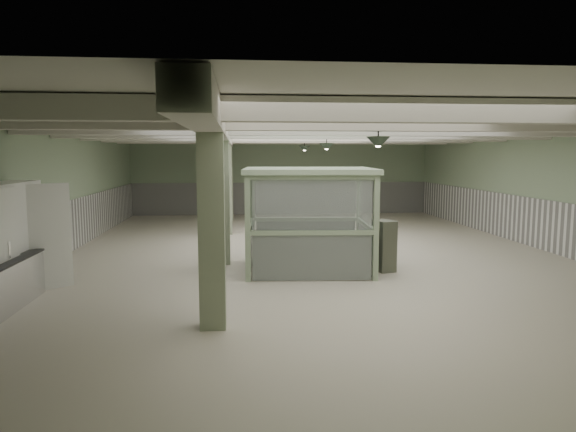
{
  "coord_description": "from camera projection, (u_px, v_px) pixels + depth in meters",
  "views": [
    {
      "loc": [
        -2.07,
        -14.29,
        2.84
      ],
      "look_at": [
        -0.83,
        -1.59,
        1.3
      ],
      "focal_mm": 32.0,
      "sensor_mm": 36.0,
      "label": 1
    }
  ],
  "objects": [
    {
      "name": "floor",
      "position": [
        311.0,
        254.0,
        14.66
      ],
      "size": [
        20.0,
        20.0,
        0.0
      ],
      "primitive_type": "plane",
      "color": "beige",
      "rests_on": "ground"
    },
    {
      "name": "ceiling",
      "position": [
        312.0,
        127.0,
        14.22
      ],
      "size": [
        14.0,
        20.0,
        0.02
      ],
      "primitive_type": "cube",
      "color": "beige",
      "rests_on": "wall_back"
    },
    {
      "name": "wall_back",
      "position": [
        282.0,
        176.0,
        24.32
      ],
      "size": [
        14.0,
        0.02,
        3.6
      ],
      "primitive_type": "cube",
      "color": "#8DA382",
      "rests_on": "floor"
    },
    {
      "name": "wall_front",
      "position": [
        472.0,
        272.0,
        4.56
      ],
      "size": [
        14.0,
        0.02,
        3.6
      ],
      "primitive_type": "cube",
      "color": "#8DA382",
      "rests_on": "floor"
    },
    {
      "name": "wall_left",
      "position": [
        54.0,
        193.0,
        13.77
      ],
      "size": [
        0.02,
        20.0,
        3.6
      ],
      "primitive_type": "cube",
      "color": "#8DA382",
      "rests_on": "floor"
    },
    {
      "name": "wall_right",
      "position": [
        547.0,
        190.0,
        15.12
      ],
      "size": [
        0.02,
        20.0,
        3.6
      ],
      "primitive_type": "cube",
      "color": "#8DA382",
      "rests_on": "floor"
    },
    {
      "name": "wainscot_left",
      "position": [
        57.0,
        232.0,
        13.89
      ],
      "size": [
        0.05,
        19.9,
        1.5
      ],
      "primitive_type": "cube",
      "color": "white",
      "rests_on": "floor"
    },
    {
      "name": "wainscot_right",
      "position": [
        544.0,
        225.0,
        15.24
      ],
      "size": [
        0.05,
        19.9,
        1.5
      ],
      "primitive_type": "cube",
      "color": "white",
      "rests_on": "floor"
    },
    {
      "name": "wainscot_back",
      "position": [
        282.0,
        198.0,
        24.42
      ],
      "size": [
        13.9,
        0.05,
        1.5
      ],
      "primitive_type": "cube",
      "color": "white",
      "rests_on": "floor"
    },
    {
      "name": "girder",
      "position": [
        222.0,
        134.0,
        14.01
      ],
      "size": [
        0.45,
        19.9,
        0.4
      ],
      "primitive_type": "cube",
      "color": "beige",
      "rests_on": "ceiling"
    },
    {
      "name": "beam_a",
      "position": [
        393.0,
        111.0,
        6.84
      ],
      "size": [
        13.9,
        0.35,
        0.32
      ],
      "primitive_type": "cube",
      "color": "beige",
      "rests_on": "ceiling"
    },
    {
      "name": "beam_b",
      "position": [
        352.0,
        122.0,
        9.31
      ],
      "size": [
        13.9,
        0.35,
        0.32
      ],
      "primitive_type": "cube",
      "color": "beige",
      "rests_on": "ceiling"
    },
    {
      "name": "beam_c",
      "position": [
        328.0,
        129.0,
        11.78
      ],
      "size": [
        13.9,
        0.35,
        0.32
      ],
      "primitive_type": "cube",
      "color": "beige",
      "rests_on": "ceiling"
    },
    {
      "name": "beam_d",
      "position": [
        312.0,
        133.0,
        14.25
      ],
      "size": [
        13.9,
        0.35,
        0.32
      ],
      "primitive_type": "cube",
      "color": "beige",
      "rests_on": "ceiling"
    },
    {
      "name": "beam_e",
      "position": [
        301.0,
        136.0,
        16.72
      ],
      "size": [
        13.9,
        0.35,
        0.32
      ],
      "primitive_type": "cube",
      "color": "beige",
      "rests_on": "ceiling"
    },
    {
      "name": "beam_f",
      "position": [
        293.0,
        139.0,
        19.19
      ],
      "size": [
        13.9,
        0.35,
        0.32
      ],
      "primitive_type": "cube",
      "color": "beige",
      "rests_on": "ceiling"
    },
    {
      "name": "beam_g",
      "position": [
        287.0,
        140.0,
        21.66
      ],
      "size": [
        13.9,
        0.35,
        0.32
      ],
      "primitive_type": "cube",
      "color": "beige",
      "rests_on": "ceiling"
    },
    {
      "name": "column_a",
      "position": [
        212.0,
        219.0,
        8.27
      ],
      "size": [
        0.42,
        0.42,
        3.6
      ],
      "primitive_type": "cube",
      "color": "#9AA786",
      "rests_on": "floor"
    },
    {
      "name": "column_b",
      "position": [
        221.0,
        195.0,
        13.21
      ],
      "size": [
        0.42,
        0.42,
        3.6
      ],
      "primitive_type": "cube",
      "color": "#9AA786",
      "rests_on": "floor"
    },
    {
      "name": "column_c",
      "position": [
        226.0,
        184.0,
        18.15
      ],
      "size": [
        0.42,
        0.42,
        3.6
      ],
      "primitive_type": "cube",
      "color": "#9AA786",
      "rests_on": "floor"
    },
    {
      "name": "column_d",
      "position": [
        228.0,
        178.0,
        22.1
      ],
      "size": [
        0.42,
        0.42,
        3.6
      ],
      "primitive_type": "cube",
      "color": "#9AA786",
      "rests_on": "floor"
    },
    {
      "name": "pendant_front",
      "position": [
        378.0,
        143.0,
        9.4
      ],
      "size": [
        0.44,
        0.44,
        0.22
      ],
      "primitive_type": "cone",
      "rotation": [
        3.14,
        0.0,
        0.0
      ],
      "color": "#2F3E2F",
      "rests_on": "ceiling"
    },
    {
      "name": "pendant_mid",
      "position": [
        327.0,
        147.0,
        14.83
      ],
      "size": [
        0.44,
        0.44,
        0.22
      ],
      "primitive_type": "cone",
      "rotation": [
        3.14,
        0.0,
        0.0
      ],
      "color": "#2F3E2F",
      "rests_on": "ceiling"
    },
    {
      "name": "pendant_back",
      "position": [
        304.0,
        149.0,
        19.77
      ],
      "size": [
        0.44,
        0.44,
        0.22
      ],
      "primitive_type": "cone",
      "rotation": [
        3.14,
        0.0,
        0.0
      ],
      "color": "#2F3E2F",
      "rests_on": "ceiling"
    },
    {
      "name": "walkin_cooler",
      "position": [
        3.0,
        240.0,
        9.93
      ],
      "size": [
        1.19,
        2.59,
        2.38
      ],
      "color": "white",
      "rests_on": "floor"
    },
    {
      "name": "guard_booth",
      "position": [
        309.0,
        201.0,
        12.52
      ],
      "size": [
        3.29,
        2.85,
        2.51
      ],
      "rotation": [
        0.0,
        0.0,
        -0.07
      ],
      "color": "#96AD8A",
      "rests_on": "floor"
    },
    {
      "name": "filing_cabinet",
      "position": [
        384.0,
        246.0,
        12.51
      ],
      "size": [
        0.53,
        0.65,
        1.24
      ],
      "primitive_type": "cube",
      "rotation": [
        0.0,
        0.0,
        0.25
      ],
      "color": "#5C6050",
      "rests_on": "floor"
    }
  ]
}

